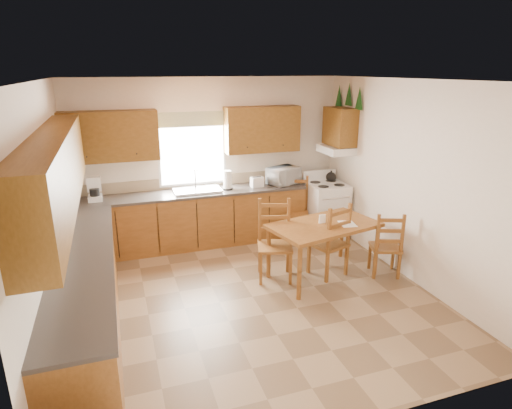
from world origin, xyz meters
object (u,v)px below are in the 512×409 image
object	(u,v)px
stove	(326,211)
microwave	(283,176)
dining_table	(323,250)
chair_near_right	(386,243)
chair_far_right	(295,209)
chair_near_left	(329,239)
chair_far_left	(275,242)

from	to	relation	value
stove	microwave	bearing A→B (deg)	155.37
microwave	dining_table	size ratio (longest dim) A/B	0.33
chair_near_right	chair_far_right	bearing A→B (deg)	-46.45
microwave	chair_near_right	xyz separation A→B (m)	(0.79, -1.91, -0.59)
chair_near_left	chair_near_right	distance (m)	0.81
dining_table	chair_far_right	xyz separation A→B (m)	(0.19, 1.40, 0.14)
microwave	chair_far_left	bearing A→B (deg)	-138.09
microwave	chair_near_right	bearing A→B (deg)	-89.91
stove	dining_table	distance (m)	1.57
dining_table	chair_far_right	world-z (taller)	chair_far_right
chair_near_left	chair_far_left	size ratio (longest dim) A/B	0.96
stove	chair_far_left	distance (m)	1.87
microwave	stove	bearing A→B (deg)	-47.64
microwave	chair_near_left	xyz separation A→B (m)	(0.02, -1.66, -0.53)
stove	chair_far_right	bearing A→B (deg)	177.70
dining_table	chair_near_left	xyz separation A→B (m)	(0.10, 0.03, 0.14)
microwave	chair_near_left	size ratio (longest dim) A/B	0.46
microwave	chair_far_left	distance (m)	1.79
chair_far_left	chair_far_right	distance (m)	1.51
microwave	chair_far_right	world-z (taller)	microwave
chair_far_left	chair_near_right	bearing A→B (deg)	3.23
stove	chair_near_left	bearing A→B (deg)	-115.43
stove	chair_far_left	world-z (taller)	chair_far_left
dining_table	chair_far_left	distance (m)	0.70
dining_table	chair_near_right	size ratio (longest dim) A/B	1.55
chair_near_left	chair_far_left	world-z (taller)	chair_far_left
chair_near_right	chair_far_left	world-z (taller)	chair_far_left
microwave	chair_far_left	xyz separation A→B (m)	(-0.75, -1.54, -0.51)
microwave	dining_table	xyz separation A→B (m)	(-0.08, -1.69, -0.67)
chair_near_left	microwave	bearing A→B (deg)	-106.98
microwave	dining_table	world-z (taller)	microwave
dining_table	chair_far_left	world-z (taller)	chair_far_left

